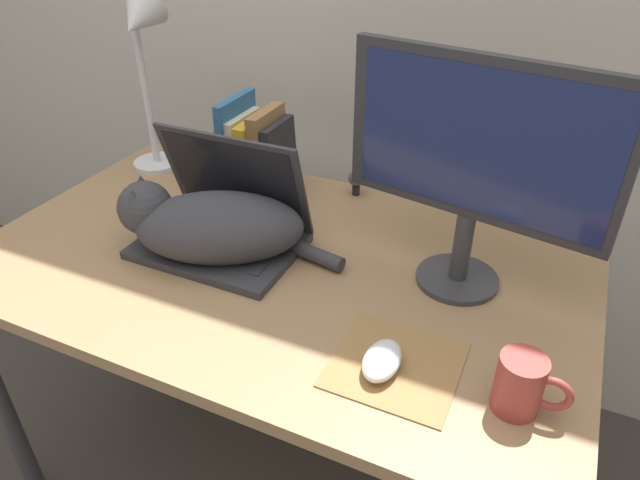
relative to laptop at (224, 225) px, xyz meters
The scene contains 10 objects.
desk 0.18m from the laptop, ahead, with size 1.28×0.78×0.72m.
laptop is the anchor object (origin of this frame).
cat 0.06m from the laptop, 88.94° to the right, with size 0.47×0.31×0.16m.
external_monitor 0.55m from the laptop, ahead, with size 0.49×0.16×0.45m.
mousepad 0.50m from the laptop, 23.29° to the right, with size 0.21×0.20×0.00m.
computer_mouse 0.49m from the laptop, 26.13° to the right, with size 0.06×0.10×0.04m.
book_row 0.28m from the laptop, 104.25° to the left, with size 0.15×0.17×0.23m.
desk_lamp 0.51m from the laptop, 146.79° to the left, with size 0.17×0.17×0.48m.
webcam 0.38m from the laptop, 62.37° to the left, with size 0.04×0.04×0.07m.
mug 0.69m from the laptop, 17.35° to the right, with size 0.11×0.07×0.10m.
Camera 1 is at (0.50, -0.48, 1.41)m, focal length 32.00 mm.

